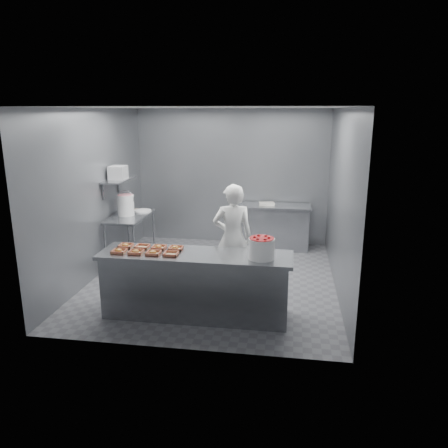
{
  "coord_description": "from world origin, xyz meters",
  "views": [
    {
      "loc": [
        1.22,
        -6.78,
        2.76
      ],
      "look_at": [
        0.21,
        -0.2,
        1.02
      ],
      "focal_mm": 35.0,
      "sensor_mm": 36.0,
      "label": 1
    }
  ],
  "objects_px": {
    "back_counter": "(273,226)",
    "appliance": "(118,173)",
    "prep_table": "(131,232)",
    "glaze_bucket": "(126,205)",
    "tray_2": "(153,253)",
    "tray_0": "(119,251)",
    "tray_3": "(171,254)",
    "worker": "(233,238)",
    "tray_5": "(142,247)",
    "tray_7": "(176,248)",
    "service_counter": "(196,285)",
    "tray_1": "(136,252)",
    "strawberry_tub": "(261,248)",
    "tray_4": "(126,246)",
    "tray_6": "(159,247)"
  },
  "relations": [
    {
      "from": "tray_7",
      "to": "worker",
      "type": "relative_size",
      "value": 0.11
    },
    {
      "from": "tray_3",
      "to": "appliance",
      "type": "xyz_separation_m",
      "value": [
        -1.52,
        2.06,
        0.76
      ]
    },
    {
      "from": "tray_1",
      "to": "tray_4",
      "type": "xyz_separation_m",
      "value": [
        -0.24,
        0.25,
        0.0
      ]
    },
    {
      "from": "prep_table",
      "to": "tray_1",
      "type": "relative_size",
      "value": 6.4
    },
    {
      "from": "tray_6",
      "to": "tray_4",
      "type": "bearing_deg",
      "value": 180.0
    },
    {
      "from": "service_counter",
      "to": "tray_5",
      "type": "relative_size",
      "value": 13.88
    },
    {
      "from": "appliance",
      "to": "tray_7",
      "type": "bearing_deg",
      "value": -52.05
    },
    {
      "from": "worker",
      "to": "glaze_bucket",
      "type": "relative_size",
      "value": 3.68
    },
    {
      "from": "tray_2",
      "to": "tray_0",
      "type": "bearing_deg",
      "value": 180.0
    },
    {
      "from": "tray_1",
      "to": "tray_2",
      "type": "relative_size",
      "value": 1.0
    },
    {
      "from": "tray_2",
      "to": "tray_7",
      "type": "distance_m",
      "value": 0.34
    },
    {
      "from": "tray_4",
      "to": "worker",
      "type": "xyz_separation_m",
      "value": [
        1.39,
        0.88,
        -0.08
      ]
    },
    {
      "from": "service_counter",
      "to": "tray_7",
      "type": "bearing_deg",
      "value": 158.0
    },
    {
      "from": "glaze_bucket",
      "to": "appliance",
      "type": "distance_m",
      "value": 0.59
    },
    {
      "from": "tray_5",
      "to": "glaze_bucket",
      "type": "height_order",
      "value": "glaze_bucket"
    },
    {
      "from": "back_counter",
      "to": "appliance",
      "type": "xyz_separation_m",
      "value": [
        -2.72,
        -1.31,
        1.23
      ]
    },
    {
      "from": "prep_table",
      "to": "glaze_bucket",
      "type": "xyz_separation_m",
      "value": [
        -0.07,
        0.01,
        0.51
      ]
    },
    {
      "from": "tray_7",
      "to": "appliance",
      "type": "bearing_deg",
      "value": 129.83
    },
    {
      "from": "tray_3",
      "to": "worker",
      "type": "distance_m",
      "value": 1.32
    },
    {
      "from": "glaze_bucket",
      "to": "tray_2",
      "type": "bearing_deg",
      "value": -60.57
    },
    {
      "from": "appliance",
      "to": "tray_5",
      "type": "bearing_deg",
      "value": -62.13
    },
    {
      "from": "tray_5",
      "to": "tray_6",
      "type": "distance_m",
      "value": 0.24
    },
    {
      "from": "tray_1",
      "to": "appliance",
      "type": "distance_m",
      "value": 2.43
    },
    {
      "from": "prep_table",
      "to": "worker",
      "type": "relative_size",
      "value": 0.71
    },
    {
      "from": "tray_5",
      "to": "worker",
      "type": "distance_m",
      "value": 1.45
    },
    {
      "from": "tray_2",
      "to": "tray_6",
      "type": "xyz_separation_m",
      "value": [
        0.0,
        0.25,
        0.0
      ]
    },
    {
      "from": "tray_3",
      "to": "tray_4",
      "type": "relative_size",
      "value": 1.0
    },
    {
      "from": "tray_3",
      "to": "appliance",
      "type": "distance_m",
      "value": 2.67
    },
    {
      "from": "tray_6",
      "to": "appliance",
      "type": "xyz_separation_m",
      "value": [
        -1.28,
        1.82,
        0.76
      ]
    },
    {
      "from": "prep_table",
      "to": "back_counter",
      "type": "xyz_separation_m",
      "value": [
        2.55,
        1.3,
        -0.14
      ]
    },
    {
      "from": "back_counter",
      "to": "glaze_bucket",
      "type": "distance_m",
      "value": 2.99
    },
    {
      "from": "back_counter",
      "to": "appliance",
      "type": "relative_size",
      "value": 4.76
    },
    {
      "from": "prep_table",
      "to": "tray_3",
      "type": "relative_size",
      "value": 6.4
    },
    {
      "from": "tray_3",
      "to": "tray_7",
      "type": "bearing_deg",
      "value": 90.7
    },
    {
      "from": "back_counter",
      "to": "tray_5",
      "type": "xyz_separation_m",
      "value": [
        -1.68,
        -3.13,
        0.47
      ]
    },
    {
      "from": "prep_table",
      "to": "appliance",
      "type": "height_order",
      "value": "appliance"
    },
    {
      "from": "tray_0",
      "to": "tray_5",
      "type": "distance_m",
      "value": 0.35
    },
    {
      "from": "tray_5",
      "to": "strawberry_tub",
      "type": "distance_m",
      "value": 1.69
    },
    {
      "from": "prep_table",
      "to": "appliance",
      "type": "distance_m",
      "value": 1.1
    },
    {
      "from": "tray_7",
      "to": "glaze_bucket",
      "type": "distance_m",
      "value": 2.32
    },
    {
      "from": "prep_table",
      "to": "tray_2",
      "type": "xyz_separation_m",
      "value": [
        1.11,
        -2.07,
        0.33
      ]
    },
    {
      "from": "tray_1",
      "to": "strawberry_tub",
      "type": "xyz_separation_m",
      "value": [
        1.67,
        0.05,
        0.13
      ]
    },
    {
      "from": "tray_5",
      "to": "tray_6",
      "type": "height_order",
      "value": "tray_6"
    },
    {
      "from": "tray_5",
      "to": "tray_7",
      "type": "height_order",
      "value": "tray_7"
    },
    {
      "from": "service_counter",
      "to": "back_counter",
      "type": "distance_m",
      "value": 3.37
    },
    {
      "from": "tray_0",
      "to": "service_counter",
      "type": "bearing_deg",
      "value": 6.84
    },
    {
      "from": "tray_7",
      "to": "strawberry_tub",
      "type": "height_order",
      "value": "strawberry_tub"
    },
    {
      "from": "worker",
      "to": "strawberry_tub",
      "type": "relative_size",
      "value": 5.0
    },
    {
      "from": "prep_table",
      "to": "tray_0",
      "type": "bearing_deg",
      "value": -73.21
    },
    {
      "from": "tray_6",
      "to": "worker",
      "type": "height_order",
      "value": "worker"
    }
  ]
}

